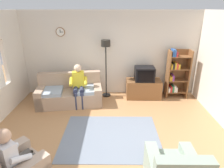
{
  "coord_description": "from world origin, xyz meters",
  "views": [
    {
      "loc": [
        0.11,
        -3.46,
        2.75
      ],
      "look_at": [
        0.07,
        0.79,
        1.04
      ],
      "focal_mm": 30.57,
      "sensor_mm": 36.0,
      "label": 1
    }
  ],
  "objects_px": {
    "floor_lamp": "(106,53)",
    "person_on_couch": "(78,83)",
    "tv": "(144,74)",
    "person_in_left_armchair": "(14,155)",
    "tv_stand": "(143,89)",
    "couch": "(70,94)",
    "bookshelf": "(176,74)"
  },
  "relations": [
    {
      "from": "tv",
      "to": "floor_lamp",
      "type": "distance_m",
      "value": 1.38
    },
    {
      "from": "floor_lamp",
      "to": "person_on_couch",
      "type": "bearing_deg",
      "value": -139.97
    },
    {
      "from": "tv_stand",
      "to": "person_in_left_armchair",
      "type": "relative_size",
      "value": 0.98
    },
    {
      "from": "tv",
      "to": "person_on_couch",
      "type": "distance_m",
      "value": 2.07
    },
    {
      "from": "floor_lamp",
      "to": "person_on_couch",
      "type": "height_order",
      "value": "floor_lamp"
    },
    {
      "from": "tv",
      "to": "person_in_left_armchair",
      "type": "distance_m",
      "value": 4.19
    },
    {
      "from": "person_on_couch",
      "to": "couch",
      "type": "bearing_deg",
      "value": 160.34
    },
    {
      "from": "tv_stand",
      "to": "floor_lamp",
      "type": "relative_size",
      "value": 0.59
    },
    {
      "from": "person_in_left_armchair",
      "to": "tv",
      "type": "bearing_deg",
      "value": 52.81
    },
    {
      "from": "person_on_couch",
      "to": "person_in_left_armchair",
      "type": "relative_size",
      "value": 1.11
    },
    {
      "from": "person_in_left_armchair",
      "to": "bookshelf",
      "type": "bearing_deg",
      "value": 44.01
    },
    {
      "from": "bookshelf",
      "to": "person_in_left_armchair",
      "type": "xyz_separation_m",
      "value": [
        -3.55,
        -3.43,
        -0.19
      ]
    },
    {
      "from": "tv_stand",
      "to": "floor_lamp",
      "type": "distance_m",
      "value": 1.68
    },
    {
      "from": "tv",
      "to": "floor_lamp",
      "type": "height_order",
      "value": "floor_lamp"
    },
    {
      "from": "tv",
      "to": "person_in_left_armchair",
      "type": "bearing_deg",
      "value": -127.19
    },
    {
      "from": "tv_stand",
      "to": "person_in_left_armchair",
      "type": "height_order",
      "value": "person_in_left_armchair"
    },
    {
      "from": "tv",
      "to": "bookshelf",
      "type": "height_order",
      "value": "bookshelf"
    },
    {
      "from": "couch",
      "to": "tv",
      "type": "relative_size",
      "value": 3.34
    },
    {
      "from": "tv",
      "to": "person_on_couch",
      "type": "relative_size",
      "value": 0.48
    },
    {
      "from": "bookshelf",
      "to": "floor_lamp",
      "type": "relative_size",
      "value": 0.86
    },
    {
      "from": "tv",
      "to": "person_on_couch",
      "type": "xyz_separation_m",
      "value": [
        -2.0,
        -0.53,
        -0.12
      ]
    },
    {
      "from": "floor_lamp",
      "to": "person_on_couch",
      "type": "relative_size",
      "value": 1.49
    },
    {
      "from": "couch",
      "to": "tv_stand",
      "type": "bearing_deg",
      "value": 11.04
    },
    {
      "from": "tv_stand",
      "to": "floor_lamp",
      "type": "xyz_separation_m",
      "value": [
        -1.21,
        0.1,
        1.15
      ]
    },
    {
      "from": "tv_stand",
      "to": "person_on_couch",
      "type": "relative_size",
      "value": 0.89
    },
    {
      "from": "floor_lamp",
      "to": "tv_stand",
      "type": "bearing_deg",
      "value": -4.67
    },
    {
      "from": "couch",
      "to": "person_on_couch",
      "type": "relative_size",
      "value": 1.61
    },
    {
      "from": "tv_stand",
      "to": "tv",
      "type": "distance_m",
      "value": 0.52
    },
    {
      "from": "couch",
      "to": "person_on_couch",
      "type": "bearing_deg",
      "value": -19.66
    },
    {
      "from": "bookshelf",
      "to": "person_on_couch",
      "type": "bearing_deg",
      "value": -168.22
    },
    {
      "from": "tv_stand",
      "to": "bookshelf",
      "type": "relative_size",
      "value": 0.69
    },
    {
      "from": "tv",
      "to": "person_in_left_armchair",
      "type": "height_order",
      "value": "person_in_left_armchair"
    }
  ]
}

